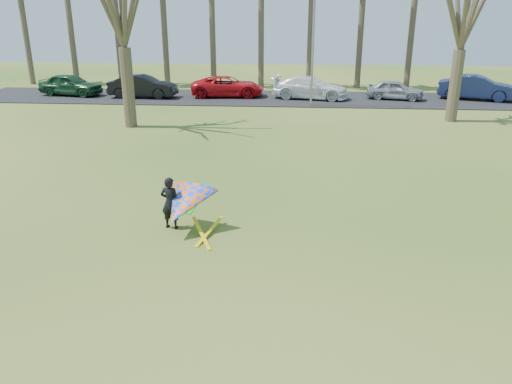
# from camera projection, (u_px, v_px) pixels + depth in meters

# --- Properties ---
(ground) EXTENTS (100.00, 100.00, 0.00)m
(ground) POSITION_uv_depth(u_px,v_px,m) (250.00, 258.00, 12.87)
(ground) COLOR #1F5312
(ground) RESTS_ON ground
(parking_strip) EXTENTS (46.00, 7.00, 0.06)m
(parking_strip) POSITION_uv_depth(u_px,v_px,m) (282.00, 98.00, 36.27)
(parking_strip) COLOR black
(parking_strip) RESTS_ON ground
(bare_tree_right) EXTENTS (6.27, 6.27, 9.21)m
(bare_tree_right) POSITION_uv_depth(u_px,v_px,m) (467.00, 0.00, 26.70)
(bare_tree_right) COLOR brown
(bare_tree_right) RESTS_ON ground
(streetlight) EXTENTS (2.28, 0.18, 8.00)m
(streetlight) POSITION_uv_depth(u_px,v_px,m) (316.00, 37.00, 31.77)
(streetlight) COLOR gray
(streetlight) RESTS_ON ground
(car_0) EXTENTS (4.93, 2.65, 1.59)m
(car_0) POSITION_uv_depth(u_px,v_px,m) (71.00, 85.00, 37.09)
(car_0) COLOR #1A4225
(car_0) RESTS_ON parking_strip
(car_1) EXTENTS (4.94, 1.89, 1.61)m
(car_1) POSITION_uv_depth(u_px,v_px,m) (143.00, 86.00, 36.15)
(car_1) COLOR black
(car_1) RESTS_ON parking_strip
(car_2) EXTENTS (5.51, 2.89, 1.48)m
(car_2) POSITION_uv_depth(u_px,v_px,m) (228.00, 86.00, 36.59)
(car_2) COLOR red
(car_2) RESTS_ON parking_strip
(car_3) EXTENTS (5.73, 3.15, 1.57)m
(car_3) POSITION_uv_depth(u_px,v_px,m) (310.00, 88.00, 35.69)
(car_3) COLOR white
(car_3) RESTS_ON parking_strip
(car_4) EXTENTS (4.23, 2.51, 1.35)m
(car_4) POSITION_uv_depth(u_px,v_px,m) (395.00, 90.00, 35.44)
(car_4) COLOR #8F959B
(car_4) RESTS_ON parking_strip
(car_5) EXTENTS (5.48, 3.36, 1.71)m
(car_5) POSITION_uv_depth(u_px,v_px,m) (477.00, 87.00, 35.27)
(car_5) COLOR #171F46
(car_5) RESTS_ON parking_strip
(kite_flyer) EXTENTS (2.13, 2.39, 2.02)m
(kite_flyer) POSITION_uv_depth(u_px,v_px,m) (182.00, 204.00, 14.17)
(kite_flyer) COLOR black
(kite_flyer) RESTS_ON ground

